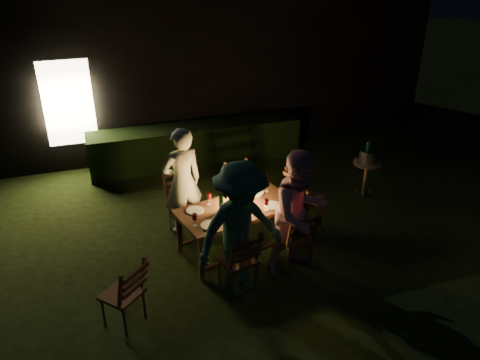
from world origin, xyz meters
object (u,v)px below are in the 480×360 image
object	(u,v)px
chair_near_right	(295,248)
person_opp_right	(300,213)
chair_spare	(125,304)
side_table	(367,166)
person_opp_left	(240,231)
lantern	(238,195)
chair_near_left	(238,270)
chair_far_right	(242,200)
chair_far_left	(186,215)
person_house_side	(182,182)
bottle_bucket_a	(367,155)
ice_bucket	(368,156)
bottle_bucket_b	(370,152)
chair_end	(305,208)
bottle_table	(222,203)
dining_table	(237,212)

from	to	relation	value
chair_near_right	person_opp_right	xyz separation A→B (m)	(0.01, -0.05, 0.57)
chair_spare	side_table	size ratio (longest dim) A/B	1.46
person_opp_right	person_opp_left	xyz separation A→B (m)	(-0.88, -0.20, 0.03)
lantern	chair_near_left	bearing A→B (deg)	-108.63
chair_near_right	chair_far_right	world-z (taller)	chair_near_right
chair_far_left	lantern	xyz separation A→B (m)	(0.65, -0.59, 0.54)
person_opp_right	lantern	bearing A→B (deg)	114.69
side_table	lantern	bearing A→B (deg)	-163.07
chair_near_left	person_house_side	distance (m)	1.69
bottle_bucket_a	lantern	bearing A→B (deg)	-163.58
person_house_side	person_opp_right	distance (m)	1.87
chair_far_right	person_opp_left	world-z (taller)	person_opp_left
person_opp_right	ice_bucket	size ratio (longest dim) A/B	5.79
chair_near_left	person_opp_right	distance (m)	1.07
chair_far_right	bottle_bucket_b	size ratio (longest dim) A/B	2.94
side_table	bottle_bucket_a	distance (m)	0.24
person_opp_left	bottle_bucket_b	distance (m)	3.46
chair_end	bottle_table	size ratio (longest dim) A/B	3.74
chair_spare	person_house_side	xyz separation A→B (m)	(1.09, 1.72, 0.57)
chair_spare	person_opp_right	xyz separation A→B (m)	(2.33, 0.32, 0.59)
chair_far_right	person_house_side	xyz separation A→B (m)	(-0.99, -0.17, 0.57)
chair_near_left	chair_near_right	xyz separation A→B (m)	(0.88, 0.20, 0.01)
dining_table	person_opp_left	size ratio (longest dim) A/B	1.00
person_opp_right	bottle_bucket_b	world-z (taller)	person_opp_right
chair_near_right	side_table	bearing A→B (deg)	30.04
chair_far_left	chair_end	xyz separation A→B (m)	(1.81, -0.38, 0.01)
person_house_side	chair_near_left	bearing A→B (deg)	90.00
chair_far_left	side_table	distance (m)	3.27
dining_table	bottle_bucket_a	distance (m)	2.73
chair_far_right	chair_spare	size ratio (longest dim) A/B	1.01
bottle_bucket_b	ice_bucket	bearing A→B (deg)	-141.34
side_table	person_opp_left	bearing A→B (deg)	-148.89
side_table	ice_bucket	world-z (taller)	ice_bucket
chair_far_left	chair_far_right	distance (m)	1.00
chair_spare	ice_bucket	distance (m)	4.76
ice_bucket	person_house_side	bearing A→B (deg)	-177.30
chair_near_left	bottle_bucket_b	xyz separation A→B (m)	(2.97, 1.74, 0.51)
bottle_table	person_opp_left	bearing A→B (deg)	-90.95
chair_far_left	side_table	xyz separation A→B (m)	(3.26, 0.20, 0.25)
lantern	bottle_bucket_a	xyz separation A→B (m)	(2.56, 0.75, -0.05)
chair_spare	chair_near_right	bearing A→B (deg)	-33.31
chair_spare	person_opp_left	size ratio (longest dim) A/B	0.51
dining_table	ice_bucket	xyz separation A→B (m)	(2.65, 0.85, 0.12)
dining_table	lantern	bearing A→B (deg)	45.00
lantern	side_table	world-z (taller)	lantern
chair_spare	person_house_side	distance (m)	2.11
bottle_table	ice_bucket	xyz separation A→B (m)	(2.89, 0.91, -0.08)
person_house_side	bottle_table	size ratio (longest dim) A/B	6.07
chair_end	bottle_bucket_a	xyz separation A→B (m)	(1.40, 0.55, 0.48)
chair_near_left	side_table	size ratio (longest dim) A/B	1.50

